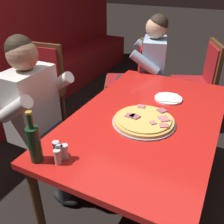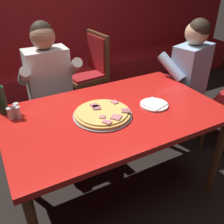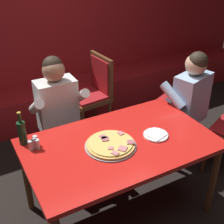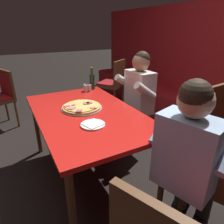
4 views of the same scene
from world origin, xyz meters
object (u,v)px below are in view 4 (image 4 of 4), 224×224
Objects in this scene: shaker_oregano at (90,88)px; dining_chair_by_booth at (0,95)px; plate_white_paper at (93,124)px; dining_chair_far_left at (114,81)px; beer_bottle at (92,81)px; shaker_red_pepper_flakes at (87,88)px; pizza at (82,107)px; diner_standing_companion at (191,158)px; shaker_parmesan at (86,89)px; dining_chair_far_right at (205,116)px; diner_seated_blue_shirt at (133,98)px; dining_chair_near_left at (219,175)px; main_dining_table at (87,118)px; shaker_black_pepper at (85,88)px.

dining_chair_by_booth reaches higher than shaker_oregano.
dining_chair_far_left reaches higher than plate_white_paper.
beer_bottle reaches higher than plate_white_paper.
shaker_red_pepper_flakes is (-0.94, 0.32, 0.03)m from plate_white_paper.
diner_standing_companion is (1.07, 0.38, -0.07)m from pizza.
plate_white_paper is 0.97m from shaker_parmesan.
shaker_red_pepper_flakes is 1.48m from dining_chair_far_right.
shaker_parmesan is 1.48m from dining_chair_far_right.
dining_chair_near_left is at bearing -6.77° from diner_seated_blue_shirt.
diner_standing_companion is at bearing 2.84° from shaker_oregano.
dining_chair_near_left is at bearing 27.66° from main_dining_table.
diner_seated_blue_shirt is at bearing 44.17° from dining_chair_by_booth.
shaker_red_pepper_flakes is 0.62m from diner_seated_blue_shirt.
diner_standing_companion reaches higher than dining_chair_near_left.
plate_white_paper is 2.44× the size of shaker_red_pepper_flakes.
shaker_red_pepper_flakes is at bearing -175.87° from diner_standing_companion.
diner_standing_companion is at bearing -57.48° from dining_chair_far_right.
diner_standing_companion reaches higher than main_dining_table.
dining_chair_far_right reaches higher than dining_chair_near_left.
shaker_oregano is at bearing 43.02° from shaker_black_pepper.
beer_bottle is 3.40× the size of shaker_parmesan.
dining_chair_by_booth is (-1.17, -1.06, -0.26)m from shaker_oregano.
shaker_black_pepper is (-0.57, 0.26, 0.02)m from pizza.
dining_chair_far_right is (0.07, 1.37, -0.18)m from plate_white_paper.
shaker_parmesan is at bearing 162.03° from plate_white_paper.
main_dining_table is at bearing -20.39° from shaker_black_pepper.
beer_bottle is at bearing 148.01° from pizza.
shaker_black_pepper is at bearing 155.59° from pizza.
dining_chair_far_left is at bearing 146.78° from plate_white_paper.
shaker_oregano is (0.05, 0.05, 0.00)m from shaker_black_pepper.
plate_white_paper is 0.80m from diner_standing_companion.
dining_chair_far_right is at bearing 45.39° from shaker_black_pepper.
dining_chair_far_right is 0.78× the size of diner_standing_companion.
beer_bottle is 0.14m from shaker_black_pepper.
shaker_parmesan is at bearing -91.23° from shaker_oregano.
diner_seated_blue_shirt reaches higher than dining_chair_far_left.
diner_standing_companion reaches higher than shaker_oregano.
beer_bottle is at bearing 45.97° from dining_chair_by_booth.
dining_chair_far_right is (2.16, 2.07, 0.04)m from dining_chair_by_booth.
main_dining_table is 1.23m from dining_chair_near_left.
shaker_parmesan is at bearing 40.66° from dining_chair_by_booth.
shaker_parmesan is 0.62m from diner_seated_blue_shirt.
diner_standing_companion is at bearing 33.00° from plate_white_paper.
diner_standing_companion is at bearing -17.71° from dining_chair_far_left.
main_dining_table is 1.21× the size of diner_standing_companion.
pizza is 4.81× the size of shaker_oregano.
shaker_black_pepper is at bearing -134.61° from dining_chair_far_right.
beer_bottle is at bearing 122.22° from shaker_parmesan.
shaker_parmesan is 0.07× the size of diner_seated_blue_shirt.
shaker_oregano is (-0.52, 0.31, 0.02)m from pizza.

